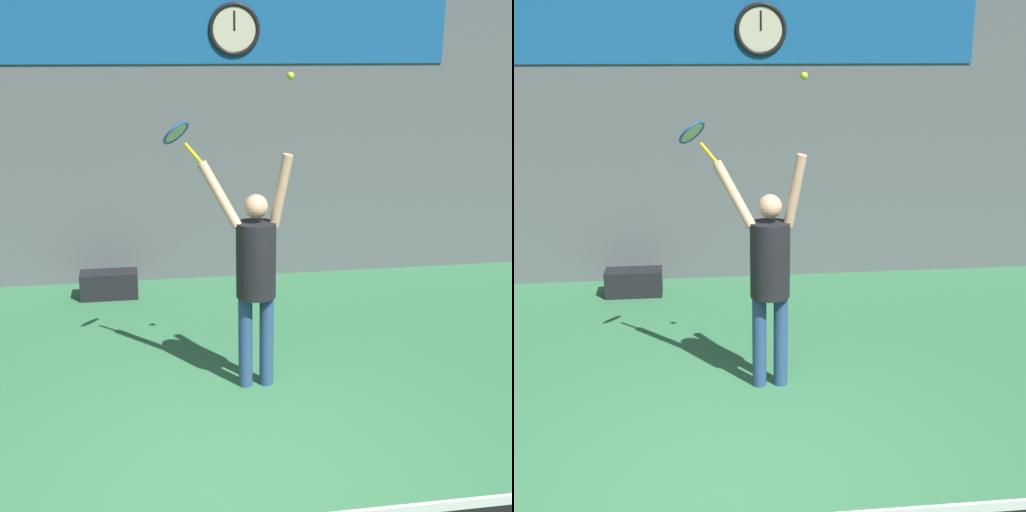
% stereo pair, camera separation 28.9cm
% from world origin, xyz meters
% --- Properties ---
extents(ground_plane, '(18.00, 18.00, 0.00)m').
position_xyz_m(ground_plane, '(0.00, 0.00, 0.00)').
color(ground_plane, '#387A4C').
extents(back_wall, '(18.00, 0.10, 5.00)m').
position_xyz_m(back_wall, '(0.00, 5.15, 2.50)').
color(back_wall, slate).
rests_on(back_wall, ground_plane).
extents(sponsor_banner, '(7.00, 0.02, 0.83)m').
position_xyz_m(sponsor_banner, '(0.00, 5.09, 3.25)').
color(sponsor_banner, '#195B9E').
extents(scoreboard_clock, '(0.65, 0.06, 0.65)m').
position_xyz_m(scoreboard_clock, '(0.72, 5.07, 3.25)').
color(scoreboard_clock, beige).
extents(tennis_player, '(0.83, 0.47, 2.17)m').
position_xyz_m(tennis_player, '(0.46, 1.80, 1.13)').
color(tennis_player, '#2D4C7F').
rests_on(tennis_player, ground_plane).
extents(tennis_racket, '(0.40, 0.35, 0.37)m').
position_xyz_m(tennis_racket, '(-0.18, 2.17, 2.29)').
color(tennis_racket, yellow).
extents(tennis_ball, '(0.06, 0.06, 0.06)m').
position_xyz_m(tennis_ball, '(0.73, 1.68, 2.81)').
color(tennis_ball, '#CCDB2D').
extents(equipment_bag, '(0.71, 0.33, 0.33)m').
position_xyz_m(equipment_bag, '(-0.97, 4.49, 0.17)').
color(equipment_bag, black).
rests_on(equipment_bag, ground_plane).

